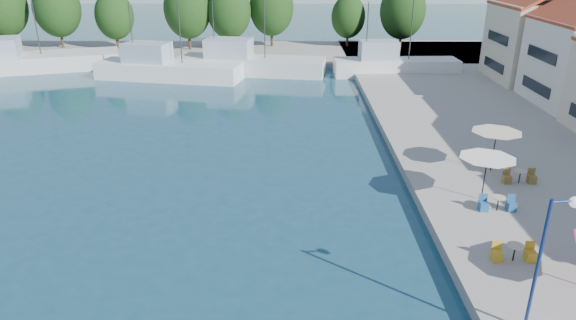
{
  "coord_description": "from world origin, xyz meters",
  "views": [
    {
      "loc": [
        -0.71,
        -0.81,
        12.71
      ],
      "look_at": [
        -0.94,
        26.0,
        1.8
      ],
      "focal_mm": 32.0,
      "sensor_mm": 36.0,
      "label": 1
    }
  ],
  "objects_px": {
    "trawler_03": "(247,64)",
    "trawler_04": "(393,66)",
    "umbrella_cream": "(496,136)",
    "umbrella_white": "(487,162)",
    "street_lamp": "(552,241)",
    "trawler_01": "(17,62)",
    "trawler_02": "(165,69)"
  },
  "relations": [
    {
      "from": "trawler_01",
      "to": "trawler_04",
      "type": "distance_m",
      "value": 42.55
    },
    {
      "from": "trawler_02",
      "to": "trawler_03",
      "type": "bearing_deg",
      "value": 29.0
    },
    {
      "from": "umbrella_white",
      "to": "umbrella_cream",
      "type": "xyz_separation_m",
      "value": [
        1.88,
        3.89,
        0.07
      ]
    },
    {
      "from": "trawler_02",
      "to": "umbrella_cream",
      "type": "xyz_separation_m",
      "value": [
        25.45,
        -26.07,
        1.72
      ]
    },
    {
      "from": "trawler_03",
      "to": "umbrella_cream",
      "type": "xyz_separation_m",
      "value": [
        16.95,
        -28.91,
        1.72
      ]
    },
    {
      "from": "trawler_03",
      "to": "umbrella_white",
      "type": "height_order",
      "value": "trawler_03"
    },
    {
      "from": "umbrella_white",
      "to": "street_lamp",
      "type": "distance_m",
      "value": 10.2
    },
    {
      "from": "trawler_02",
      "to": "street_lamp",
      "type": "relative_size",
      "value": 3.17
    },
    {
      "from": "umbrella_cream",
      "to": "street_lamp",
      "type": "xyz_separation_m",
      "value": [
        -3.48,
        -13.86,
        1.3
      ]
    },
    {
      "from": "street_lamp",
      "to": "umbrella_white",
      "type": "bearing_deg",
      "value": 74.0
    },
    {
      "from": "trawler_03",
      "to": "umbrella_cream",
      "type": "relative_size",
      "value": 5.82
    },
    {
      "from": "trawler_03",
      "to": "umbrella_cream",
      "type": "bearing_deg",
      "value": -50.75
    },
    {
      "from": "trawler_02",
      "to": "trawler_03",
      "type": "xyz_separation_m",
      "value": [
        8.5,
        2.83,
        -0.0
      ]
    },
    {
      "from": "trawler_03",
      "to": "umbrella_white",
      "type": "relative_size",
      "value": 5.82
    },
    {
      "from": "trawler_02",
      "to": "umbrella_cream",
      "type": "bearing_deg",
      "value": -35.15
    },
    {
      "from": "trawler_02",
      "to": "trawler_04",
      "type": "xyz_separation_m",
      "value": [
        24.62,
        1.92,
        0.0
      ]
    },
    {
      "from": "trawler_02",
      "to": "umbrella_white",
      "type": "xyz_separation_m",
      "value": [
        23.56,
        -29.96,
        1.64
      ]
    },
    {
      "from": "trawler_02",
      "to": "trawler_04",
      "type": "height_order",
      "value": "same"
    },
    {
      "from": "trawler_03",
      "to": "trawler_04",
      "type": "bearing_deg",
      "value": 5.62
    },
    {
      "from": "trawler_03",
      "to": "street_lamp",
      "type": "xyz_separation_m",
      "value": [
        13.47,
        -42.77,
        3.02
      ]
    },
    {
      "from": "trawler_02",
      "to": "umbrella_cream",
      "type": "relative_size",
      "value": 5.49
    },
    {
      "from": "umbrella_white",
      "to": "street_lamp",
      "type": "xyz_separation_m",
      "value": [
        -1.6,
        -9.98,
        1.37
      ]
    },
    {
      "from": "umbrella_cream",
      "to": "street_lamp",
      "type": "distance_m",
      "value": 14.35
    },
    {
      "from": "street_lamp",
      "to": "umbrella_cream",
      "type": "bearing_deg",
      "value": 69.01
    },
    {
      "from": "trawler_04",
      "to": "umbrella_white",
      "type": "height_order",
      "value": "trawler_04"
    },
    {
      "from": "trawler_02",
      "to": "umbrella_white",
      "type": "height_order",
      "value": "trawler_02"
    },
    {
      "from": "trawler_01",
      "to": "trawler_04",
      "type": "bearing_deg",
      "value": -21.12
    },
    {
      "from": "trawler_04",
      "to": "street_lamp",
      "type": "relative_size",
      "value": 2.71
    },
    {
      "from": "trawler_03",
      "to": "trawler_04",
      "type": "xyz_separation_m",
      "value": [
        16.12,
        -0.91,
        0.0
      ]
    },
    {
      "from": "umbrella_cream",
      "to": "trawler_04",
      "type": "bearing_deg",
      "value": 91.69
    },
    {
      "from": "umbrella_white",
      "to": "trawler_02",
      "type": "bearing_deg",
      "value": 128.19
    },
    {
      "from": "trawler_02",
      "to": "trawler_01",
      "type": "bearing_deg",
      "value": 178.56
    }
  ]
}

